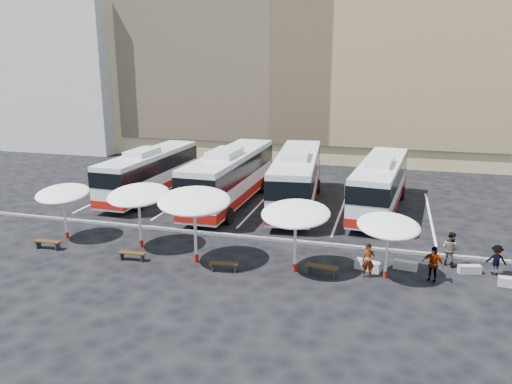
% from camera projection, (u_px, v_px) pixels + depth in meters
% --- Properties ---
extents(ground, '(120.00, 120.00, 0.00)m').
position_uv_depth(ground, '(227.00, 239.00, 29.77)').
color(ground, black).
rests_on(ground, ground).
extents(sandstone_building, '(42.00, 18.25, 29.60)m').
position_uv_depth(sandstone_building, '(315.00, 39.00, 56.20)').
color(sandstone_building, tan).
rests_on(sandstone_building, ground).
extents(apartment_block, '(14.00, 14.00, 18.00)m').
position_uv_depth(apartment_block, '(81.00, 71.00, 60.71)').
color(apartment_block, beige).
rests_on(apartment_block, ground).
extents(curb_divider, '(34.00, 0.25, 0.15)m').
position_uv_depth(curb_divider, '(229.00, 235.00, 30.22)').
color(curb_divider, black).
rests_on(curb_divider, ground).
extents(bay_lines, '(24.15, 12.00, 0.01)m').
position_uv_depth(bay_lines, '(261.00, 203.00, 37.22)').
color(bay_lines, white).
rests_on(bay_lines, ground).
extents(bus_0, '(3.16, 12.16, 3.83)m').
position_uv_depth(bus_0, '(150.00, 171.00, 38.77)').
color(bus_0, silver).
rests_on(bus_0, ground).
extents(bus_1, '(3.32, 13.49, 4.27)m').
position_uv_depth(bus_1, '(230.00, 175.00, 36.37)').
color(bus_1, silver).
rests_on(bus_1, ground).
extents(bus_2, '(4.18, 13.53, 4.22)m').
position_uv_depth(bus_2, '(297.00, 177.00, 35.94)').
color(bus_2, silver).
rests_on(bus_2, ground).
extents(bus_3, '(3.77, 12.56, 3.93)m').
position_uv_depth(bus_3, '(380.00, 183.00, 34.82)').
color(bus_3, silver).
rests_on(bus_3, ground).
extents(sunshade_0, '(3.55, 3.58, 3.23)m').
position_uv_depth(sunshade_0, '(63.00, 194.00, 29.23)').
color(sunshade_0, silver).
rests_on(sunshade_0, ground).
extents(sunshade_1, '(3.59, 3.63, 3.62)m').
position_uv_depth(sunshade_1, '(138.00, 195.00, 27.70)').
color(sunshade_1, silver).
rests_on(sunshade_1, ground).
extents(sunshade_2, '(4.82, 4.85, 3.95)m').
position_uv_depth(sunshade_2, '(194.00, 201.00, 25.52)').
color(sunshade_2, silver).
rests_on(sunshade_2, ground).
extents(sunshade_3, '(3.54, 3.59, 3.58)m').
position_uv_depth(sunshade_3, '(296.00, 214.00, 24.46)').
color(sunshade_3, silver).
rests_on(sunshade_3, ground).
extents(sunshade_4, '(3.87, 3.90, 3.15)m').
position_uv_depth(sunshade_4, '(389.00, 226.00, 23.81)').
color(sunshade_4, silver).
rests_on(sunshade_4, ground).
extents(wood_bench_0, '(1.56, 0.45, 0.48)m').
position_uv_depth(wood_bench_0, '(48.00, 243.00, 28.13)').
color(wood_bench_0, '#311D0A').
rests_on(wood_bench_0, ground).
extents(wood_bench_1, '(1.50, 0.48, 0.45)m').
position_uv_depth(wood_bench_1, '(132.00, 254.00, 26.52)').
color(wood_bench_1, '#311D0A').
rests_on(wood_bench_1, ground).
extents(wood_bench_2, '(1.50, 0.65, 0.44)m').
position_uv_depth(wood_bench_2, '(224.00, 265.00, 25.15)').
color(wood_bench_2, '#311D0A').
rests_on(wood_bench_2, ground).
extents(wood_bench_3, '(1.68, 0.65, 0.50)m').
position_uv_depth(wood_bench_3, '(322.00, 268.00, 24.65)').
color(wood_bench_3, '#311D0A').
rests_on(wood_bench_3, ground).
extents(conc_bench_0, '(1.39, 0.84, 0.49)m').
position_uv_depth(conc_bench_0, '(368.00, 265.00, 25.32)').
color(conc_bench_0, gray).
rests_on(conc_bench_0, ground).
extents(conc_bench_1, '(1.23, 0.57, 0.44)m').
position_uv_depth(conc_bench_1, '(405.00, 265.00, 25.43)').
color(conc_bench_1, gray).
rests_on(conc_bench_1, ground).
extents(conc_bench_2, '(1.16, 0.63, 0.41)m').
position_uv_depth(conc_bench_2, '(470.00, 269.00, 24.96)').
color(conc_bench_2, gray).
rests_on(conc_bench_2, ground).
extents(conc_bench_3, '(1.21, 0.52, 0.44)m').
position_uv_depth(conc_bench_3, '(512.00, 283.00, 23.46)').
color(conc_bench_3, gray).
rests_on(conc_bench_3, ground).
extents(passenger_0, '(0.68, 0.51, 1.72)m').
position_uv_depth(passenger_0, '(368.00, 261.00, 24.34)').
color(passenger_0, black).
rests_on(passenger_0, ground).
extents(passenger_1, '(1.12, 1.11, 1.83)m').
position_uv_depth(passenger_1, '(451.00, 249.00, 25.74)').
color(passenger_1, black).
rests_on(passenger_1, ground).
extents(passenger_2, '(1.13, 0.84, 1.79)m').
position_uv_depth(passenger_2, '(433.00, 264.00, 23.87)').
color(passenger_2, black).
rests_on(passenger_2, ground).
extents(passenger_3, '(1.03, 0.62, 1.56)m').
position_uv_depth(passenger_3, '(496.00, 260.00, 24.66)').
color(passenger_3, black).
rests_on(passenger_3, ground).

